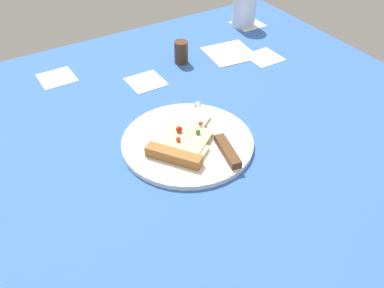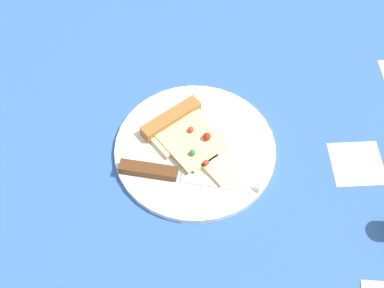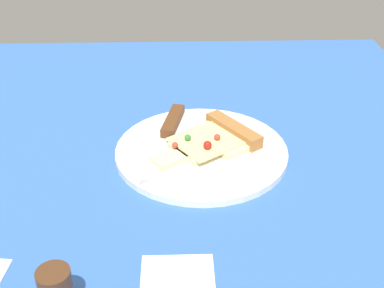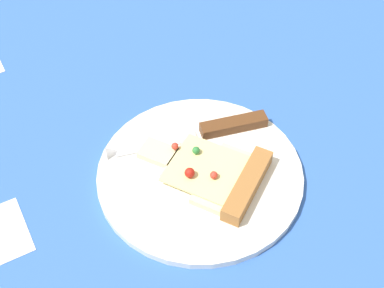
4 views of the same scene
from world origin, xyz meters
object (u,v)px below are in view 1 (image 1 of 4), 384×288
at_px(knife, 219,139).
at_px(napkin, 230,53).
at_px(plate, 187,142).
at_px(pepper_shaker, 181,52).
at_px(drinking_glass, 244,8).
at_px(pizza_slice, 182,144).

height_order(knife, napkin, knife).
height_order(plate, pepper_shaker, pepper_shaker).
bearing_deg(drinking_glass, plate, 132.57).
height_order(pizza_slice, napkin, pizza_slice).
bearing_deg(napkin, plate, 132.67).
bearing_deg(pizza_slice, plate, 89.64).
bearing_deg(knife, pepper_shaker, 84.79).
xyz_separation_m(plate, napkin, (0.30, -0.32, -0.00)).
xyz_separation_m(knife, pepper_shaker, (0.36, -0.12, 0.01)).
xyz_separation_m(plate, pepper_shaker, (0.32, -0.17, 0.03)).
distance_m(pizza_slice, drinking_glass, 0.67).
relative_size(knife, pepper_shaker, 3.80).
xyz_separation_m(drinking_glass, pepper_shaker, (-0.11, 0.30, -0.03)).
distance_m(plate, knife, 0.07).
relative_size(drinking_glass, napkin, 0.92).
distance_m(pizza_slice, pepper_shaker, 0.39).
xyz_separation_m(plate, pizza_slice, (-0.01, 0.02, 0.01)).
distance_m(plate, drinking_glass, 0.64).
height_order(plate, pizza_slice, pizza_slice).
xyz_separation_m(plate, knife, (-0.04, -0.06, 0.01)).
bearing_deg(knife, drinking_glass, 61.41).
distance_m(plate, pizza_slice, 0.03).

